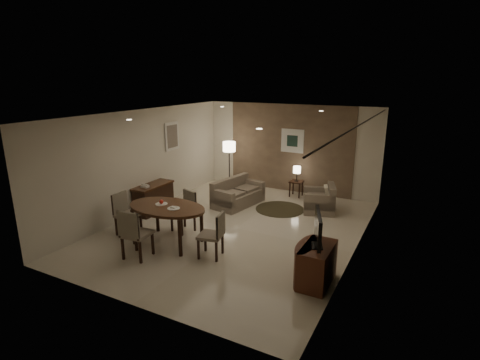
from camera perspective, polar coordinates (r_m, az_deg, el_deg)
The scene contains 31 objects.
room_shell at distance 8.91m, azimuth 0.60°, elevation 1.55°, with size 5.50×7.00×2.70m.
taupe_accent at distance 11.68m, azimuth 7.53°, elevation 4.78°, with size 3.96×0.03×2.70m, color #79614B.
curtain_wall at distance 7.72m, azimuth 17.18°, elevation -1.62°, with size 0.08×6.70×2.58m, color #BDB193, non-canonical shape.
curtain_rod at distance 7.46m, azimuth 17.99°, elevation 8.12°, with size 0.03×0.03×6.80m, color black.
art_back_frame at distance 11.58m, azimuth 8.00°, elevation 5.93°, with size 0.72×0.03×0.72m, color silver.
art_back_canvas at distance 11.57m, azimuth 7.97°, elevation 5.92°, with size 0.34×0.01×0.34m, color #1B3128.
art_left_frame at distance 10.92m, azimuth -10.33°, elevation 6.58°, with size 0.03×0.60×0.80m, color silver.
art_left_canvas at distance 10.91m, azimuth -10.26°, elevation 6.57°, with size 0.01×0.46×0.64m, color gray.
downlight_nl at distance 7.71m, azimuth -16.55°, elevation 8.79°, with size 0.10×0.10×0.01m, color white.
downlight_nr at distance 6.11m, azimuth 2.95°, elevation 7.79°, with size 0.10×0.10×0.01m, color white.
downlight_fl at distance 10.58m, azimuth -2.74°, elevation 11.08°, with size 0.10×0.10×0.01m, color white.
downlight_fr at distance 9.48m, azimuth 12.27°, elevation 10.23°, with size 0.10×0.10×0.01m, color white.
console_desk at distance 10.22m, azimuth -13.01°, elevation -2.71°, with size 0.48×1.20×0.75m, color #472917, non-canonical shape.
telephone at distance 9.88m, azimuth -14.29°, elevation -0.85°, with size 0.20×0.14×0.09m, color white, non-canonical shape.
tv_cabinet at distance 6.78m, azimuth 11.65°, elevation -12.55°, with size 0.48×0.90×0.70m, color brown, non-canonical shape.
flat_tv at distance 6.50m, azimuth 11.80°, elevation -7.30°, with size 0.06×0.88×0.60m, color black, non-canonical shape.
dining_table at distance 8.26m, azimuth -10.96°, elevation -6.70°, with size 1.79×1.12×0.84m, color #472917, non-canonical shape.
chair_near at distance 7.74m, azimuth -15.43°, elevation -7.80°, with size 0.50×0.50×1.03m, color gray, non-canonical shape.
chair_far at distance 8.79m, azimuth -8.70°, elevation -4.86°, with size 0.45×0.45×0.94m, color gray, non-canonical shape.
chair_left at distance 8.90m, azimuth -16.72°, elevation -5.02°, with size 0.46×0.46×0.96m, color gray, non-canonical shape.
chair_right at distance 7.53m, azimuth -4.52°, elevation -8.32°, with size 0.45×0.45×0.93m, color gray, non-canonical shape.
plate_a at distance 8.26m, azimuth -11.88°, elevation -3.60°, with size 0.26×0.26×0.02m, color white.
plate_b at distance 7.95m, azimuth -10.09°, elevation -4.27°, with size 0.26×0.26×0.02m, color white.
fruit_apple at distance 8.24m, azimuth -11.90°, elevation -3.25°, with size 0.09×0.09×0.09m, color red.
napkin at distance 7.94m, azimuth -10.10°, elevation -4.12°, with size 0.12×0.08×0.03m, color white.
round_rug at distance 10.30m, azimuth 6.09°, elevation -4.41°, with size 1.32×1.32×0.01m, color #3F3523.
sofa at distance 10.49m, azimuth -0.27°, elevation -1.88°, with size 0.77×1.55×0.73m, color gray, non-canonical shape.
armchair at distance 10.19m, azimuth 11.97°, elevation -2.72°, with size 0.84×0.79×0.75m, color gray, non-canonical shape.
side_table at distance 11.39m, azimuth 8.56°, elevation -1.31°, with size 0.37×0.37×0.48m, color black, non-canonical shape.
table_lamp at distance 11.26m, azimuth 8.65°, elevation 1.07°, with size 0.22×0.22×0.50m, color #FFEAC1, non-canonical shape.
floor_lamp at distance 11.77m, azimuth -1.64°, elevation 2.12°, with size 0.39×0.39×1.55m, color #FFE5B7, non-canonical shape.
Camera 1 is at (3.93, -7.30, 3.51)m, focal length 28.00 mm.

